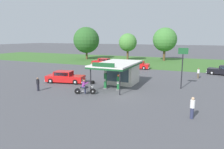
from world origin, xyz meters
The scene contains 17 objects.
ground_plane centered at (0.00, 0.00, 0.00)m, with size 300.00×300.00×0.00m, color #4C4C51.
grass_verge_strip centered at (0.00, 30.00, 0.00)m, with size 120.00×24.00×0.01m, color #3D6B2D.
service_station_kiosk centered at (-1.68, 4.58, 1.72)m, with size 4.35×7.79×3.37m.
gas_pump_nearside centered at (-2.50, 1.56, 0.97)m, with size 0.44×0.44×2.10m.
gas_pump_offside centered at (-0.86, 1.56, 0.83)m, with size 0.44×0.44×1.83m.
motorcycle_with_rider centered at (-3.50, -1.47, 0.65)m, with size 2.16×1.01×1.58m.
featured_classic_sedan centered at (-8.83, 2.35, 0.71)m, with size 5.47×2.87×1.54m.
parked_car_back_row_far_right centered at (-11.13, 19.39, 0.69)m, with size 5.69×2.16×1.52m.
parked_car_back_row_left centered at (-3.52, 17.94, 0.69)m, with size 5.22×2.20×1.48m.
bystander_admiring_sedan centered at (7.53, 12.38, 0.80)m, with size 0.34×0.34×1.54m.
bystander_leaning_by_kiosk centered at (7.21, -3.94, 0.88)m, with size 0.34×0.34×1.66m.
bystander_strolling_foreground centered at (-9.08, -2.36, 0.80)m, with size 0.34×0.34×1.53m.
tree_oak_distant_spare centered at (-9.98, 31.00, 4.52)m, with size 4.68×4.68×7.01m.
tree_oak_far_right centered at (-21.19, 28.72, 5.11)m, with size 7.04×7.04×8.75m.
tree_oak_right centered at (-0.84, 33.88, 5.39)m, with size 6.08×6.08×8.45m.
roadside_pole_sign centered at (5.72, 5.07, 3.27)m, with size 1.10×0.12×4.78m.
spare_tire_stack centered at (-5.16, 3.18, 0.18)m, with size 0.60×0.60×0.36m.
Camera 1 is at (7.35, -19.26, 5.98)m, focal length 32.12 mm.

